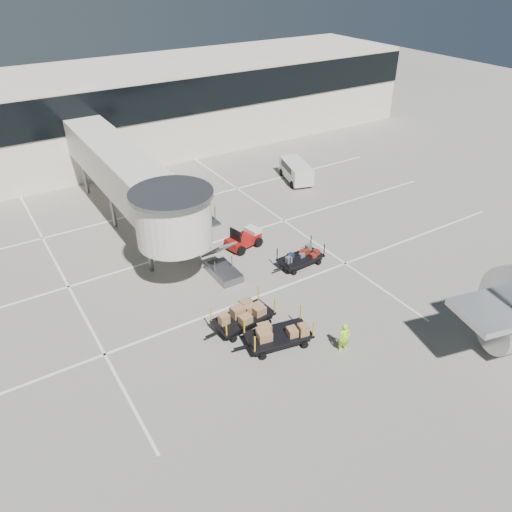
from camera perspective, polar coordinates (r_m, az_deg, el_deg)
The scene contains 10 objects.
ground at distance 28.64m, azimuth 3.68°, elevation -6.18°, with size 140.00×140.00×0.00m, color gray.
lane_markings at distance 35.02m, azimuth -6.09°, elevation 1.50°, with size 40.00×30.00×0.02m.
terminal at distance 51.57m, azimuth -16.88°, elevation 15.41°, with size 64.00×12.11×15.20m.
jet_bridge at distance 34.48m, azimuth -13.68°, elevation 8.20°, with size 5.70×20.40×6.03m.
baggage_tug at distance 34.12m, azimuth -1.37°, elevation 1.93°, with size 2.66×2.00×1.62m.
suitcase_cart at distance 32.25m, azimuth 5.05°, elevation -0.32°, with size 3.65×1.61×1.42m.
box_cart_near at distance 27.08m, azimuth -1.77°, elevation -7.07°, with size 4.09×1.89×1.58m.
box_cart_far at distance 26.05m, azimuth 2.49°, elevation -9.04°, with size 4.20×2.27×1.61m.
ground_worker at distance 25.88m, azimuth 10.06°, elevation -9.17°, with size 0.62×0.40×1.69m, color #A4FF1A.
minivan at distance 44.49m, azimuth 4.55°, elevation 9.83°, with size 2.87×4.60×1.62m.
Camera 1 is at (-13.54, -18.04, 17.66)m, focal length 35.00 mm.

